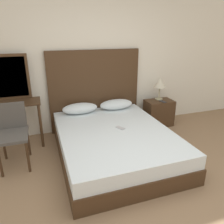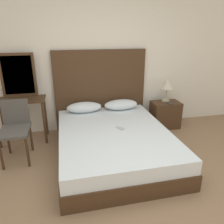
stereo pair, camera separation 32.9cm
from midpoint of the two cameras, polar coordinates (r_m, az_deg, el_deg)
ground_plane at (r=2.66m, az=6.99°, el=-23.13°), size 16.00×16.00×0.00m
wall_back at (r=4.15m, az=-6.47°, el=13.74°), size 10.00×0.06×2.70m
bed at (r=3.39m, az=-2.21°, el=-8.03°), size 1.64×2.14×0.43m
headboard at (r=4.18m, az=-6.69°, el=5.49°), size 1.73×0.05×1.51m
pillow_left at (r=3.98m, az=-10.71°, el=0.90°), size 0.63×0.30×0.19m
pillow_right at (r=4.13m, az=-1.16°, el=1.97°), size 0.63×0.30×0.19m
phone_on_bed at (r=3.34m, az=-0.65°, el=-4.24°), size 0.13×0.17×0.01m
nightstand at (r=4.50m, az=10.04°, el=-0.25°), size 0.54×0.36×0.52m
table_lamp at (r=4.40m, az=10.34°, el=7.32°), size 0.24×0.24×0.44m
phone_on_nightstand at (r=4.35m, az=11.05°, el=2.68°), size 0.10×0.16×0.01m
vanity_desk at (r=3.90m, az=-26.25°, el=-0.02°), size 0.81×0.43×0.77m
vanity_mirror at (r=3.96m, az=-27.17°, el=8.07°), size 0.56×0.03×0.73m
chair at (r=3.44m, az=-27.09°, el=-4.37°), size 0.40×0.52×0.87m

